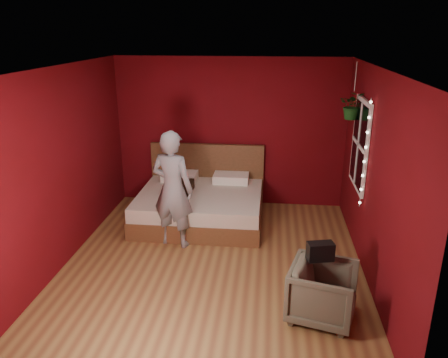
% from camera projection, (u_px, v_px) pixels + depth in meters
% --- Properties ---
extents(floor, '(4.50, 4.50, 0.00)m').
position_uv_depth(floor, '(213.00, 263.00, 5.97)').
color(floor, olive).
rests_on(floor, ground).
extents(room_walls, '(4.04, 4.54, 2.62)m').
position_uv_depth(room_walls, '(212.00, 144.00, 5.42)').
color(room_walls, '#600A11').
rests_on(room_walls, ground).
extents(window, '(0.05, 0.97, 1.27)m').
position_uv_depth(window, '(360.00, 144.00, 6.12)').
color(window, white).
rests_on(window, room_walls).
extents(fairy_lights, '(0.04, 0.04, 1.45)m').
position_uv_depth(fairy_lights, '(365.00, 154.00, 5.63)').
color(fairy_lights, silver).
rests_on(fairy_lights, room_walls).
extents(bed, '(2.01, 1.71, 1.11)m').
position_uv_depth(bed, '(201.00, 203.00, 7.27)').
color(bed, brown).
rests_on(bed, ground).
extents(person, '(0.72, 0.57, 1.72)m').
position_uv_depth(person, '(173.00, 189.00, 6.22)').
color(person, gray).
rests_on(person, ground).
extents(armchair, '(0.85, 0.84, 0.64)m').
position_uv_depth(armchair, '(323.00, 292.00, 4.76)').
color(armchair, '#63634E').
rests_on(armchair, ground).
extents(handbag, '(0.31, 0.20, 0.20)m').
position_uv_depth(handbag, '(320.00, 251.00, 4.75)').
color(handbag, black).
rests_on(handbag, armchair).
extents(throw_pillow, '(0.44, 0.44, 0.16)m').
position_uv_depth(throw_pillow, '(179.00, 187.00, 7.14)').
color(throw_pillow, black).
rests_on(throw_pillow, bed).
extents(hanging_plant, '(0.42, 0.38, 0.82)m').
position_uv_depth(hanging_plant, '(353.00, 105.00, 6.28)').
color(hanging_plant, silver).
rests_on(hanging_plant, room_walls).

